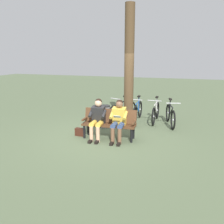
{
  "coord_description": "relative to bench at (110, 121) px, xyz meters",
  "views": [
    {
      "loc": [
        -2.52,
        6.58,
        2.45
      ],
      "look_at": [
        -0.24,
        -0.17,
        0.75
      ],
      "focal_mm": 38.32,
      "sensor_mm": 36.0,
      "label": 1
    }
  ],
  "objects": [
    {
      "name": "bench",
      "position": [
        0.0,
        0.0,
        0.0
      ],
      "size": [
        1.63,
        0.58,
        0.87
      ],
      "rotation": [
        0.0,
        0.0,
        0.07
      ],
      "color": "#51331E",
      "rests_on": "ground"
    },
    {
      "name": "person_companion",
      "position": [
        0.31,
        0.18,
        0.16
      ],
      "size": [
        0.51,
        0.78,
        1.2
      ],
      "rotation": [
        0.0,
        0.0,
        0.07
      ],
      "color": "#262628",
      "rests_on": "ground"
    },
    {
      "name": "tree_trunk",
      "position": [
        -0.28,
        -1.16,
        1.51
      ],
      "size": [
        0.32,
        0.32,
        4.03
      ],
      "primitive_type": "cylinder",
      "color": "#4C3823",
      "rests_on": "ground"
    },
    {
      "name": "bicycle_red",
      "position": [
        -1.62,
        -1.95,
        -0.15
      ],
      "size": [
        0.59,
        1.64,
        0.94
      ],
      "rotation": [
        0.0,
        0.0,
        1.83
      ],
      "color": "black",
      "rests_on": "ground"
    },
    {
      "name": "litter_bin",
      "position": [
        0.51,
        -0.97,
        -0.12
      ],
      "size": [
        0.36,
        0.36,
        0.77
      ],
      "color": "slate",
      "rests_on": "ground"
    },
    {
      "name": "bicycle_black",
      "position": [
        -1.05,
        -2.22,
        -0.15
      ],
      "size": [
        0.48,
        1.68,
        0.94
      ],
      "rotation": [
        0.0,
        0.0,
        1.58
      ],
      "color": "black",
      "rests_on": "ground"
    },
    {
      "name": "handbag",
      "position": [
        0.92,
        0.14,
        -0.39
      ],
      "size": [
        0.31,
        0.16,
        0.24
      ],
      "primitive_type": "cube",
      "rotation": [
        0.0,
        0.0,
        -0.05
      ],
      "color": "#3F1E14",
      "rests_on": "ground"
    },
    {
      "name": "ground_plane",
      "position": [
        0.24,
        -0.05,
        -0.51
      ],
      "size": [
        40.0,
        40.0,
        0.0
      ],
      "primitive_type": "plane",
      "color": "#566647"
    },
    {
      "name": "person_reading",
      "position": [
        -0.33,
        0.14,
        0.16
      ],
      "size": [
        0.51,
        0.78,
        1.2
      ],
      "rotation": [
        0.0,
        0.0,
        0.07
      ],
      "color": "gold",
      "rests_on": "ground"
    },
    {
      "name": "bicycle_blue",
      "position": [
        -0.38,
        -2.18,
        -0.15
      ],
      "size": [
        0.48,
        1.68,
        0.94
      ],
      "rotation": [
        0.0,
        0.0,
        1.6
      ],
      "color": "black",
      "rests_on": "ground"
    },
    {
      "name": "bicycle_purple",
      "position": [
        0.2,
        -2.1,
        -0.15
      ],
      "size": [
        0.75,
        1.56,
        0.94
      ],
      "rotation": [
        0.0,
        0.0,
        1.16
      ],
      "color": "black",
      "rests_on": "ground"
    }
  ]
}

